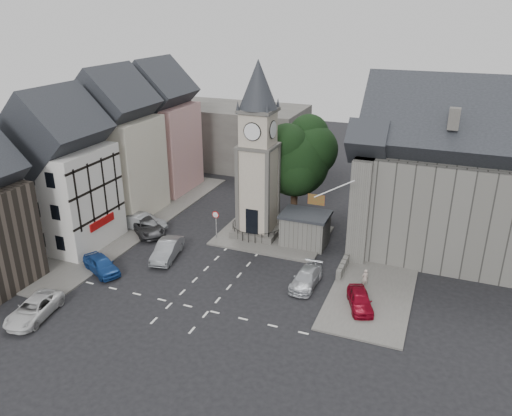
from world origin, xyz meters
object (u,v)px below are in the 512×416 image
at_px(clock_tower, 258,152).
at_px(car_west_blue, 101,264).
at_px(pedestrian, 365,278).
at_px(car_east_red, 360,300).
at_px(stone_shelter, 305,229).

xyz_separation_m(clock_tower, car_west_blue, (-9.19, -11.69, -7.40)).
relative_size(car_west_blue, pedestrian, 2.78).
bearing_deg(car_west_blue, clock_tower, -11.10).
bearing_deg(clock_tower, pedestrian, -27.95).
bearing_deg(car_east_red, pedestrian, 73.07).
height_order(clock_tower, pedestrian, clock_tower).
height_order(stone_shelter, pedestrian, stone_shelter).
bearing_deg(stone_shelter, pedestrian, -40.27).
xyz_separation_m(stone_shelter, car_west_blue, (-13.99, -11.20, -0.83)).
xyz_separation_m(car_west_blue, pedestrian, (20.48, 5.70, 0.04)).
bearing_deg(stone_shelter, car_west_blue, -141.31).
relative_size(stone_shelter, car_west_blue, 1.02).
height_order(clock_tower, car_east_red, clock_tower).
bearing_deg(pedestrian, clock_tower, -68.45).
bearing_deg(car_east_red, car_west_blue, 166.44).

